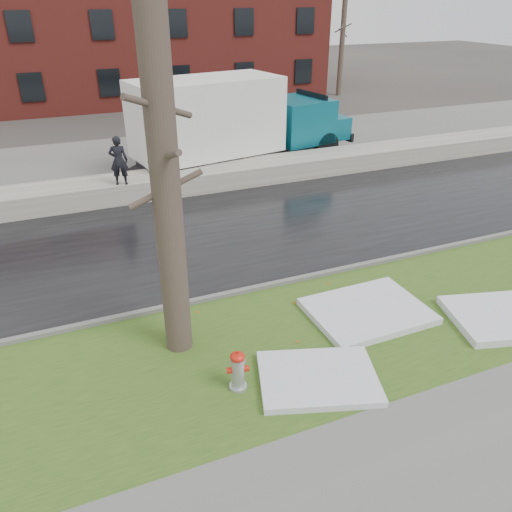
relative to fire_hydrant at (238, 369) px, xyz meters
name	(u,v)px	position (x,y,z in m)	size (l,w,h in m)	color
ground	(274,312)	(1.69, 2.09, -0.49)	(120.00, 120.00, 0.00)	#47423D
verge	(299,341)	(1.69, 0.84, -0.47)	(60.00, 4.50, 0.04)	#2E4C19
sidewalk	(412,483)	(1.69, -2.91, -0.46)	(60.00, 3.00, 0.05)	slate
road	(214,235)	(1.69, 6.59, -0.47)	(60.00, 7.00, 0.03)	black
parking_lot	(154,160)	(1.69, 15.09, -0.47)	(60.00, 9.00, 0.03)	slate
curb	(258,288)	(1.69, 3.09, -0.42)	(60.00, 0.15, 0.14)	slate
snowbank	(178,181)	(1.69, 10.79, -0.11)	(60.00, 1.60, 0.75)	#ADAA9E
brick_building	(123,20)	(3.69, 32.09, 4.51)	(26.00, 12.00, 10.00)	maroon
bg_tree_center	(0,56)	(-4.31, 28.09, 2.84)	(1.40, 1.62, 6.50)	brown
bg_tree_right	(342,46)	(17.69, 26.09, 2.84)	(1.40, 1.62, 6.50)	brown
fire_hydrant	(238,369)	(0.00, 0.00, 0.00)	(0.42, 0.38, 0.84)	#A5A8AD
tree	(166,193)	(-0.67, 1.67, 2.91)	(1.38, 1.65, 6.67)	brown
box_truck	(233,121)	(4.60, 12.75, 1.48)	(11.29, 4.15, 3.72)	black
worker	(119,160)	(-0.43, 10.19, 1.10)	(0.61, 0.40, 1.68)	black
snow_patch_near	(367,311)	(3.58, 1.13, -0.37)	(2.60, 2.00, 0.16)	silver
snow_patch_far	(318,378)	(1.46, -0.41, -0.38)	(2.20, 1.60, 0.14)	silver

